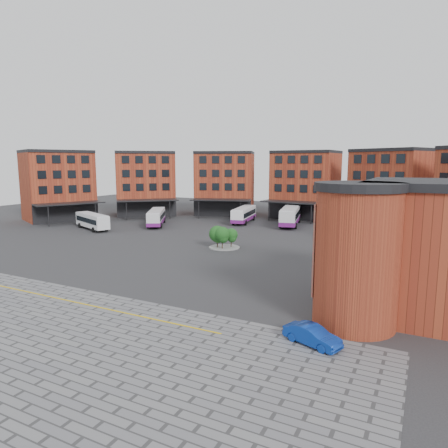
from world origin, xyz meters
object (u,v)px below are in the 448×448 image
at_px(bus_d, 290,216).
at_px(bus_e, 351,226).
at_px(bus_f, 397,235).
at_px(bus_a, 92,220).
at_px(bus_c, 244,214).
at_px(tree_island, 222,236).
at_px(blue_car, 312,335).
at_px(bus_b, 156,217).

xyz_separation_m(bus_d, bus_e, (12.25, -5.74, -0.42)).
relative_size(bus_d, bus_f, 1.28).
bearing_deg(bus_a, bus_c, -23.20).
height_order(bus_a, bus_e, bus_a).
height_order(bus_d, bus_f, bus_d).
bearing_deg(tree_island, bus_c, 107.19).
height_order(bus_d, bus_e, bus_d).
distance_m(bus_d, bus_e, 13.53).
bearing_deg(bus_e, tree_island, -116.13).
height_order(tree_island, bus_e, tree_island).
bearing_deg(blue_car, bus_f, 15.46).
bearing_deg(bus_a, blue_car, -97.32).
xyz_separation_m(bus_a, bus_c, (21.12, 20.20, -0.02)).
height_order(tree_island, bus_a, tree_island).
bearing_deg(bus_a, tree_island, -74.40).
xyz_separation_m(tree_island, bus_b, (-20.92, 12.78, -0.16)).
relative_size(bus_e, bus_f, 1.01).
distance_m(bus_b, bus_e, 35.80).
xyz_separation_m(tree_island, bus_e, (14.38, 18.77, -0.29)).
relative_size(bus_c, bus_e, 1.11).
relative_size(tree_island, bus_b, 0.42).
bearing_deg(blue_car, bus_d, 39.04).
relative_size(bus_b, bus_c, 0.94).
bearing_deg(bus_c, blue_car, -70.98).
bearing_deg(bus_c, bus_a, -146.15).
xyz_separation_m(bus_d, bus_f, (19.79, -12.35, -0.20)).
height_order(tree_island, bus_f, tree_island).
height_order(bus_a, bus_d, bus_d).
relative_size(bus_e, blue_car, 2.56).
xyz_separation_m(bus_a, bus_d, (30.65, 20.77, 0.23)).
relative_size(tree_island, bus_d, 0.34).
xyz_separation_m(bus_a, blue_car, (47.71, -27.99, -1.05)).
xyz_separation_m(tree_island, blue_car, (19.19, -24.24, -1.15)).
relative_size(bus_d, blue_car, 3.27).
bearing_deg(bus_d, tree_island, -106.96).
bearing_deg(blue_car, bus_e, 26.14).
distance_m(tree_island, bus_f, 25.07).
height_order(bus_a, bus_f, bus_f).
height_order(tree_island, bus_c, tree_island).
xyz_separation_m(bus_a, bus_e, (42.90, 15.03, -0.19)).
relative_size(tree_island, bus_c, 0.39).
bearing_deg(bus_a, bus_b, -17.00).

